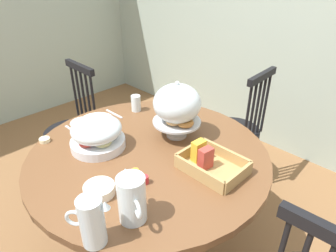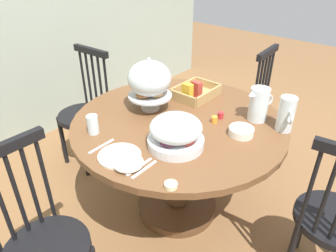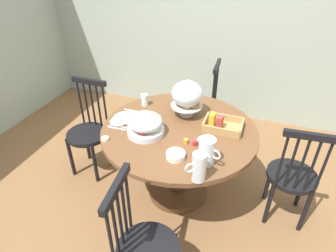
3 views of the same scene
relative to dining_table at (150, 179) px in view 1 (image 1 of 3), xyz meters
The scene contains 19 objects.
wall_back 1.84m from the dining_table, 90.24° to the left, with size 4.80×0.06×2.60m, color #9EAD9E.
dining_table is the anchor object (origin of this frame).
windsor_chair_by_cabinet 0.96m from the dining_table, 91.66° to the left, with size 0.40×0.40×0.97m.
windsor_chair_facing_door 0.96m from the dining_table, behind, with size 0.40×0.40×0.97m.
pastry_stand_with_dome 0.45m from the dining_table, 90.42° to the left, with size 0.28×0.28×0.34m.
fruit_platter_covered 0.40m from the dining_table, 144.42° to the right, with size 0.30×0.30×0.18m.
orange_juice_pitcher 0.68m from the dining_table, 60.81° to the right, with size 0.15×0.13×0.21m.
milk_pitcher 0.56m from the dining_table, 49.26° to the right, with size 0.19×0.11×0.21m.
cereal_basket 0.41m from the dining_table, 19.74° to the left, with size 0.32×0.24×0.12m.
china_plate_large 0.53m from the dining_table, behind, with size 0.22×0.22×0.01m, color white.
china_plate_small 0.56m from the dining_table, 169.29° to the right, with size 0.15×0.15×0.01m, color white.
cereal_bowl 0.44m from the dining_table, 76.26° to the right, with size 0.14×0.14×0.04m, color white.
drinking_glass 0.57m from the dining_table, 147.66° to the left, with size 0.06×0.06×0.11m, color silver.
butter_dish 0.64m from the dining_table, 144.58° to the right, with size 0.06×0.06×0.02m, color beige.
jam_jar_strawberry 0.34m from the dining_table, 45.47° to the right, with size 0.04×0.04×0.04m, color #B7282D.
jam_jar_apricot 0.30m from the dining_table, 58.82° to the right, with size 0.04×0.04×0.04m, color orange.
table_knife 0.55m from the dining_table, 162.93° to the right, with size 0.17×0.01×0.01m, color silver.
dinner_fork 0.56m from the dining_table, 159.75° to the right, with size 0.17×0.01×0.01m, color silver.
soup_spoon 0.55m from the dining_table, 165.23° to the left, with size 0.17×0.01×0.01m, color silver.
Camera 1 is at (1.04, -0.73, 1.67)m, focal length 32.04 mm.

